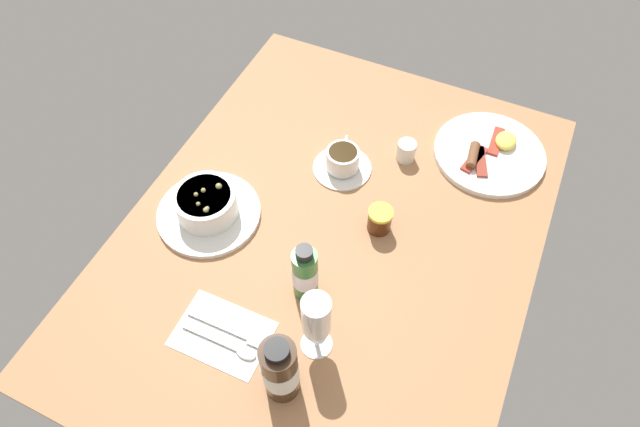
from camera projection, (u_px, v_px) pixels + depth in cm
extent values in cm
cube|color=#A8754C|center=(330.00, 237.00, 117.21)|extent=(110.00, 84.00, 3.00)
cylinder|color=white|center=(209.00, 213.00, 118.14)|extent=(22.32, 22.32, 1.20)
cylinder|color=white|center=(206.00, 204.00, 115.17)|extent=(13.03, 13.03, 6.08)
cylinder|color=beige|center=(204.00, 197.00, 113.34)|extent=(11.20, 11.20, 1.60)
sphere|color=#979151|center=(196.00, 195.00, 112.61)|extent=(0.96, 0.96, 0.96)
sphere|color=#979151|center=(203.00, 190.00, 113.23)|extent=(1.03, 1.03, 1.03)
sphere|color=#979151|center=(206.00, 210.00, 110.35)|extent=(1.17, 1.17, 1.17)
sphere|color=#979151|center=(219.00, 186.00, 113.84)|extent=(1.36, 1.36, 1.36)
sphere|color=#979151|center=(207.00, 208.00, 110.57)|extent=(0.94, 0.94, 0.94)
sphere|color=#979151|center=(198.00, 204.00, 111.22)|extent=(0.87, 0.87, 0.87)
cube|color=white|center=(222.00, 334.00, 102.79)|extent=(12.74, 17.84, 0.30)
cube|color=silver|center=(221.00, 325.00, 103.33)|extent=(1.37, 14.01, 0.50)
cube|color=silver|center=(257.00, 342.00, 101.47)|extent=(2.24, 3.63, 0.40)
cube|color=silver|center=(213.00, 338.00, 101.87)|extent=(1.16, 13.01, 0.50)
ellipsoid|color=silver|center=(246.00, 353.00, 100.15)|extent=(2.40, 4.00, 0.60)
cylinder|color=white|center=(342.00, 167.00, 125.81)|extent=(13.49, 13.49, 0.90)
cylinder|color=white|center=(343.00, 159.00, 123.42)|extent=(7.54, 7.54, 4.92)
cylinder|color=#33230D|center=(343.00, 153.00, 121.82)|extent=(6.41, 6.41, 1.00)
torus|color=white|center=(346.00, 143.00, 125.91)|extent=(3.69, 1.63, 3.60)
cylinder|color=white|center=(406.00, 151.00, 125.99)|extent=(4.35, 4.35, 4.96)
cone|color=white|center=(416.00, 146.00, 124.34)|extent=(2.15, 2.52, 2.27)
cylinder|color=white|center=(317.00, 344.00, 101.61)|extent=(6.01, 6.01, 0.40)
cylinder|color=white|center=(316.00, 335.00, 98.41)|extent=(0.80, 0.80, 7.43)
cylinder|color=white|center=(316.00, 316.00, 91.54)|extent=(5.16, 5.16, 9.36)
cylinder|color=silver|center=(316.00, 319.00, 92.69)|extent=(4.23, 4.23, 5.62)
cylinder|color=#4D230E|center=(379.00, 221.00, 114.65)|extent=(5.00, 5.00, 5.13)
cylinder|color=yellow|center=(381.00, 213.00, 112.22)|extent=(5.25, 5.25, 0.80)
cylinder|color=#337233|center=(305.00, 274.00, 102.74)|extent=(4.86, 4.86, 13.31)
cylinder|color=white|center=(305.00, 275.00, 102.96)|extent=(4.96, 4.96, 5.06)
cylinder|color=black|center=(304.00, 253.00, 96.48)|extent=(3.16, 3.16, 1.99)
cylinder|color=#382314|center=(280.00, 370.00, 90.62)|extent=(6.15, 6.15, 16.32)
cylinder|color=white|center=(280.00, 371.00, 90.89)|extent=(6.28, 6.28, 6.20)
cylinder|color=black|center=(277.00, 350.00, 83.33)|extent=(4.00, 4.00, 1.51)
cylinder|color=white|center=(489.00, 153.00, 127.89)|extent=(25.82, 25.82, 1.40)
cube|color=#A23828|center=(474.00, 159.00, 125.61)|extent=(9.31, 4.50, 0.60)
cube|color=brown|center=(480.00, 161.00, 125.17)|extent=(9.27, 5.43, 0.60)
cube|color=#B03828|center=(496.00, 141.00, 128.78)|extent=(9.08, 2.71, 0.60)
cylinder|color=brown|center=(473.00, 155.00, 125.08)|extent=(7.21, 2.99, 2.20)
ellipsoid|color=#F2D859|center=(506.00, 141.00, 127.91)|extent=(6.00, 4.80, 2.40)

